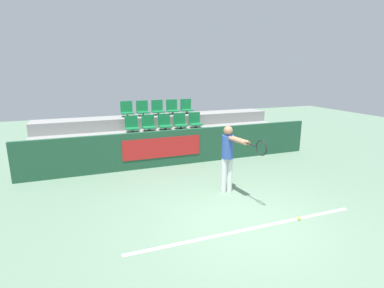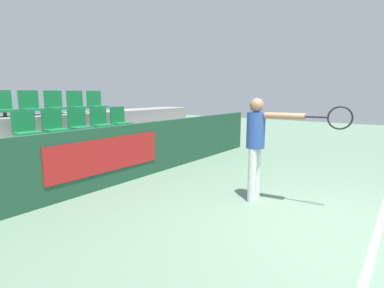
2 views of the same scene
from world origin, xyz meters
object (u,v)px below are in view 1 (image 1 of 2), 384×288
object	(u,v)px
stadium_chair_4	(205,137)
tennis_ball	(299,218)
stadium_chair_5	(132,125)
tennis_player	(229,153)
stadium_chair_3	(189,139)
stadium_chair_12	(158,109)
stadium_chair_8	(180,122)
stadium_chair_6	(149,124)
stadium_chair_11	(143,109)
stadium_chair_2	(173,140)
stadium_chair_7	(165,123)
stadium_chair_1	(156,141)
stadium_chair_0	(138,143)
stadium_chair_10	(127,110)
stadium_chair_9	(195,121)
stadium_chair_13	(172,108)
stadium_chair_14	(186,107)

from	to	relation	value
stadium_chair_4	tennis_ball	bearing A→B (deg)	-90.87
stadium_chair_5	tennis_player	xyz separation A→B (m)	(1.56, -4.19, -0.04)
stadium_chair_3	stadium_chair_4	world-z (taller)	same
stadium_chair_4	stadium_chair_12	world-z (taller)	stadium_chair_12
stadium_chair_8	tennis_ball	distance (m)	6.00
stadium_chair_6	stadium_chair_11	size ratio (longest dim) A/B	1.00
stadium_chair_2	stadium_chair_11	xyz separation A→B (m)	(-0.58, 1.90, 0.81)
stadium_chair_5	tennis_ball	distance (m)	6.39
stadium_chair_7	stadium_chair_1	bearing A→B (deg)	-121.53
stadium_chair_4	stadium_chair_7	world-z (taller)	stadium_chair_7
tennis_ball	stadium_chair_1	bearing A→B (deg)	108.74
tennis_player	stadium_chair_3	bearing A→B (deg)	78.91
stadium_chair_0	stadium_chair_10	size ratio (longest dim) A/B	1.00
stadium_chair_11	stadium_chair_1	bearing A→B (deg)	-90.00
stadium_chair_6	stadium_chair_7	xyz separation A→B (m)	(0.58, 0.00, 0.00)
stadium_chair_12	stadium_chair_10	bearing A→B (deg)	180.00
stadium_chair_2	tennis_player	bearing A→B (deg)	-83.04
stadium_chair_4	stadium_chair_9	bearing A→B (deg)	90.00
stadium_chair_3	tennis_ball	bearing A→B (deg)	-84.12
tennis_player	stadium_chair_0	bearing A→B (deg)	108.01
stadium_chair_2	stadium_chair_10	size ratio (longest dim) A/B	1.00
stadium_chair_3	stadium_chair_12	xyz separation A→B (m)	(-0.58, 1.90, 0.81)
stadium_chair_0	stadium_chair_9	size ratio (longest dim) A/B	1.00
stadium_chair_13	stadium_chair_14	size ratio (longest dim) A/B	1.00
stadium_chair_3	stadium_chair_14	distance (m)	2.15
stadium_chair_14	tennis_player	distance (m)	5.21
stadium_chair_4	stadium_chair_13	xyz separation A→B (m)	(-0.58, 1.90, 0.81)
stadium_chair_0	stadium_chair_13	distance (m)	2.71
stadium_chair_2	stadium_chair_3	xyz separation A→B (m)	(0.58, 0.00, 0.00)
stadium_chair_0	stadium_chair_1	world-z (taller)	same
stadium_chair_8	tennis_player	bearing A→B (deg)	-92.58
stadium_chair_11	stadium_chair_3	bearing A→B (deg)	-58.47
stadium_chair_14	tennis_ball	xyz separation A→B (m)	(-0.07, -6.84, -1.41)
stadium_chair_1	stadium_chair_5	bearing A→B (deg)	121.53
stadium_chair_13	stadium_chair_14	distance (m)	0.58
stadium_chair_0	stadium_chair_1	bearing A→B (deg)	0.00
stadium_chair_14	tennis_ball	bearing A→B (deg)	-90.63
stadium_chair_4	tennis_player	size ratio (longest dim) A/B	0.34
stadium_chair_5	stadium_chair_10	world-z (taller)	stadium_chair_10
stadium_chair_2	stadium_chair_14	size ratio (longest dim) A/B	1.00
stadium_chair_0	stadium_chair_7	distance (m)	1.56
stadium_chair_2	stadium_chair_9	size ratio (longest dim) A/B	1.00
stadium_chair_0	stadium_chair_2	world-z (taller)	same
stadium_chair_3	stadium_chair_11	size ratio (longest dim) A/B	1.00
stadium_chair_3	stadium_chair_5	bearing A→B (deg)	151.48
stadium_chair_9	tennis_ball	bearing A→B (deg)	-90.73
stadium_chair_4	stadium_chair_8	size ratio (longest dim) A/B	1.00
stadium_chair_0	tennis_player	size ratio (longest dim) A/B	0.34
stadium_chair_3	stadium_chair_11	distance (m)	2.37
stadium_chair_12	stadium_chair_13	world-z (taller)	same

